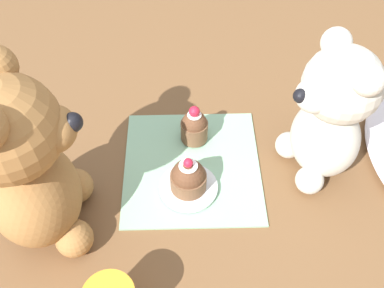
{
  "coord_description": "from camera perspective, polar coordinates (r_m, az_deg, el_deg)",
  "views": [
    {
      "loc": [
        0.44,
        -0.01,
        0.57
      ],
      "look_at": [
        0.0,
        0.0,
        0.06
      ],
      "focal_mm": 42.0,
      "sensor_mm": 36.0,
      "label": 1
    }
  ],
  "objects": [
    {
      "name": "ground_plane",
      "position": [
        0.73,
        0.0,
        -2.87
      ],
      "size": [
        4.0,
        4.0,
        0.0
      ],
      "primitive_type": "plane",
      "color": "brown"
    },
    {
      "name": "knitted_placemat",
      "position": [
        0.72,
        0.0,
        -2.73
      ],
      "size": [
        0.23,
        0.22,
        0.01
      ],
      "primitive_type": "cube",
      "color": "#8EBC99",
      "rests_on": "ground_plane"
    },
    {
      "name": "teddy_bear_cream",
      "position": [
        0.67,
        17.24,
        3.51
      ],
      "size": [
        0.14,
        0.13,
        0.24
      ],
      "rotation": [
        0.0,
        0.0,
        0.28
      ],
      "color": "beige",
      "rests_on": "ground_plane"
    },
    {
      "name": "teddy_bear_tan",
      "position": [
        0.59,
        -20.39,
        -2.55
      ],
      "size": [
        0.15,
        0.15,
        0.28
      ],
      "rotation": [
        0.0,
        0.0,
        3.26
      ],
      "color": "#A3703D",
      "rests_on": "ground_plane"
    },
    {
      "name": "cupcake_near_cream_bear",
      "position": [
        0.74,
        0.29,
        2.26
      ],
      "size": [
        0.05,
        0.05,
        0.07
      ],
      "color": "brown",
      "rests_on": "knitted_placemat"
    },
    {
      "name": "saucer_plate",
      "position": [
        0.69,
        -0.46,
        -5.5
      ],
      "size": [
        0.09,
        0.09,
        0.01
      ],
      "primitive_type": "cylinder",
      "color": "silver",
      "rests_on": "knitted_placemat"
    },
    {
      "name": "cupcake_near_tan_bear",
      "position": [
        0.67,
        -0.47,
        -4.26
      ],
      "size": [
        0.06,
        0.06,
        0.06
      ],
      "color": "brown",
      "rests_on": "saucer_plate"
    }
  ]
}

